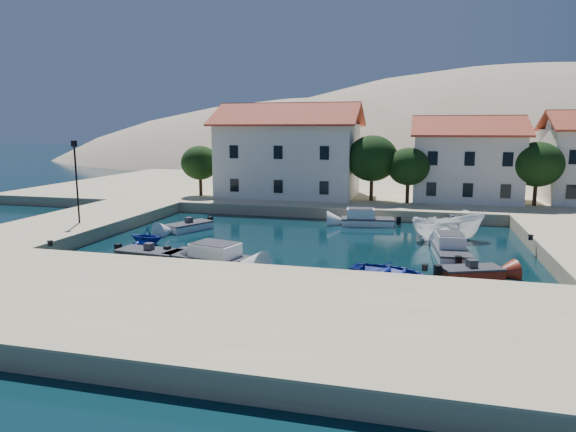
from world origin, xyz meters
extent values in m
plane|color=black|center=(0.00, 0.00, 0.00)|extent=(400.00, 400.00, 0.00)
cube|color=tan|center=(0.00, -6.00, 0.50)|extent=(52.00, 12.00, 1.00)
cube|color=tan|center=(-19.00, 10.00, 0.50)|extent=(8.00, 20.00, 1.00)
cube|color=tan|center=(2.00, 38.00, 0.50)|extent=(80.00, 36.00, 1.00)
ellipsoid|color=tan|center=(-10.00, 110.00, -20.00)|extent=(198.00, 126.00, 72.00)
ellipsoid|color=tan|center=(35.00, 130.00, -25.00)|extent=(220.00, 176.00, 99.00)
cube|color=white|center=(-6.00, 28.00, 4.75)|extent=(14.00, 9.00, 7.50)
pyramid|color=#A63825|center=(-6.00, 28.00, 9.60)|extent=(14.70, 9.45, 2.20)
cube|color=white|center=(12.00, 29.00, 4.25)|extent=(10.00, 8.00, 6.50)
pyramid|color=#A63825|center=(12.00, 29.00, 8.40)|extent=(10.50, 8.40, 1.80)
cylinder|color=#382314|center=(-15.00, 25.00, 2.25)|extent=(0.36, 0.36, 2.50)
ellipsoid|color=black|center=(-15.00, 25.00, 4.50)|extent=(4.00, 4.00, 3.60)
cylinder|color=#382314|center=(3.00, 25.50, 2.50)|extent=(0.36, 0.36, 3.00)
ellipsoid|color=black|center=(3.00, 25.50, 5.20)|extent=(5.00, 5.00, 4.50)
cylinder|color=#382314|center=(6.50, 25.00, 2.25)|extent=(0.36, 0.36, 2.50)
ellipsoid|color=black|center=(6.50, 25.00, 4.50)|extent=(4.00, 4.00, 3.60)
cylinder|color=#382314|center=(18.00, 26.00, 2.38)|extent=(0.36, 0.36, 2.75)
ellipsoid|color=black|center=(18.00, 26.00, 4.85)|extent=(4.60, 4.60, 4.14)
cylinder|color=black|center=(-17.50, 8.00, 4.00)|extent=(0.14, 0.14, 6.00)
cube|color=black|center=(-17.50, 8.00, 7.00)|extent=(0.35, 0.25, 0.45)
cylinder|color=black|center=(-14.30, 0.80, 1.15)|extent=(0.36, 0.36, 0.30)
cylinder|color=black|center=(8.00, 0.80, 1.15)|extent=(0.36, 0.36, 0.30)
cylinder|color=black|center=(14.70, 10.00, 1.15)|extent=(0.36, 0.36, 0.30)
cube|color=#36363B|center=(-8.70, 2.82, 0.25)|extent=(4.13, 2.18, 0.90)
cube|color=#36363B|center=(-8.70, 2.82, 0.58)|extent=(4.23, 2.23, 0.10)
cube|color=#36363B|center=(-8.70, 2.82, 0.80)|extent=(0.55, 0.55, 0.50)
cube|color=white|center=(-4.74, 2.49, 0.25)|extent=(5.45, 3.37, 0.90)
cube|color=#36363B|center=(-4.74, 2.49, 0.58)|extent=(5.57, 3.45, 0.10)
cube|color=white|center=(-4.74, 2.49, 0.95)|extent=(3.06, 2.46, 0.90)
imported|color=#1B2D97|center=(6.12, 2.62, 0.00)|extent=(4.90, 4.01, 0.89)
cube|color=maroon|center=(10.53, 3.54, 0.25)|extent=(3.55, 2.56, 0.90)
cube|color=#36363B|center=(10.53, 3.54, 0.58)|extent=(3.63, 2.62, 0.10)
cube|color=#36363B|center=(10.53, 3.54, 0.80)|extent=(0.65, 0.65, 0.50)
cube|color=white|center=(9.69, 8.08, 0.25)|extent=(2.37, 4.93, 0.90)
cube|color=#36363B|center=(9.69, 8.08, 0.58)|extent=(2.42, 5.05, 0.10)
cube|color=white|center=(9.69, 8.08, 0.95)|extent=(1.88, 2.67, 0.90)
imported|color=white|center=(9.73, 13.21, 0.00)|extent=(5.92, 4.04, 2.14)
cube|color=white|center=(10.29, 18.49, 0.25)|extent=(3.14, 4.15, 0.90)
cube|color=#36363B|center=(10.29, 18.49, 0.58)|extent=(3.21, 4.24, 0.10)
cube|color=#36363B|center=(10.29, 18.49, 0.80)|extent=(0.66, 0.66, 0.50)
imported|color=#1B2D97|center=(-11.19, 6.84, 0.00)|extent=(2.90, 2.59, 1.38)
cube|color=white|center=(-10.30, 11.99, 0.25)|extent=(3.16, 4.09, 0.90)
cube|color=#36363B|center=(-10.30, 11.99, 0.58)|extent=(3.23, 4.18, 0.10)
cube|color=#36363B|center=(-10.30, 11.99, 0.80)|extent=(0.67, 0.67, 0.50)
cube|color=white|center=(3.45, 17.74, 0.25)|extent=(4.52, 2.38, 0.90)
cube|color=#36363B|center=(3.45, 17.74, 0.58)|extent=(4.63, 2.43, 0.10)
cube|color=white|center=(3.45, 17.74, 0.95)|extent=(2.47, 1.84, 0.90)
camera|label=1|loc=(7.51, -25.36, 8.19)|focal=32.00mm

